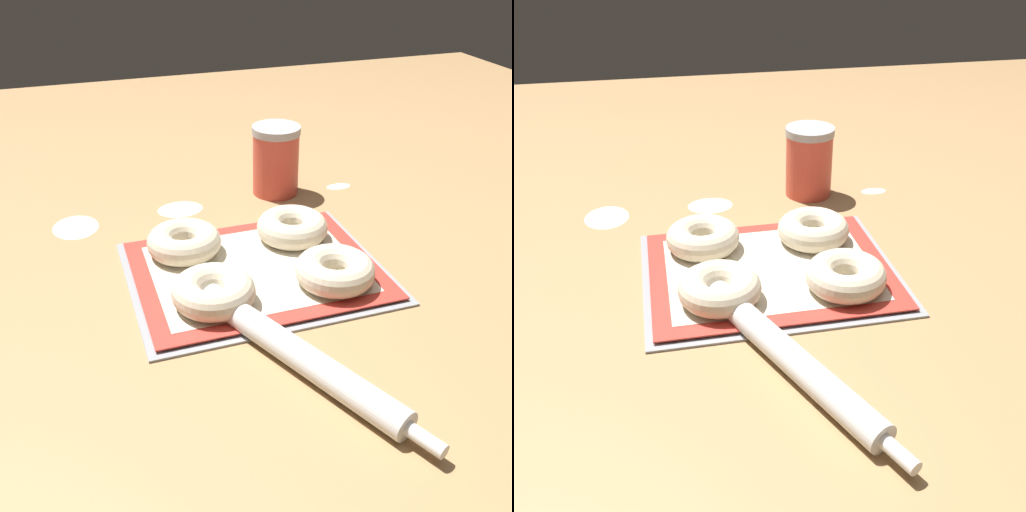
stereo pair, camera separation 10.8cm
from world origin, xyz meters
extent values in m
plane|color=#A87F51|center=(0.00, 0.00, 0.00)|extent=(2.80, 2.80, 0.00)
cube|color=#93969B|center=(0.00, 0.00, 0.00)|extent=(0.43, 0.35, 0.01)
cube|color=red|center=(0.00, 0.00, 0.01)|extent=(0.41, 0.32, 0.00)
cube|color=beige|center=(0.00, 0.00, 0.01)|extent=(0.35, 0.27, 0.00)
torus|color=beige|center=(-0.10, -0.08, 0.03)|extent=(0.13, 0.13, 0.05)
torus|color=beige|center=(0.11, -0.08, 0.03)|extent=(0.13, 0.13, 0.05)
torus|color=beige|center=(-0.10, 0.09, 0.03)|extent=(0.13, 0.13, 0.05)
torus|color=beige|center=(0.10, 0.08, 0.03)|extent=(0.13, 0.13, 0.05)
cylinder|color=#DB4C3D|center=(0.15, 0.31, 0.07)|extent=(0.10, 0.10, 0.13)
cylinder|color=#B2B2B7|center=(0.15, 0.31, 0.14)|extent=(0.10, 0.10, 0.02)
cylinder|color=silver|center=(-0.02, -0.24, 0.02)|extent=(0.19, 0.36, 0.04)
cylinder|color=silver|center=(-0.11, -0.05, 0.02)|extent=(0.04, 0.05, 0.02)
cylinder|color=silver|center=(0.06, -0.43, 0.02)|extent=(0.04, 0.05, 0.02)
ellipsoid|color=white|center=(0.29, 0.29, 0.00)|extent=(0.06, 0.03, 0.00)
ellipsoid|color=white|center=(-0.07, 0.29, 0.00)|extent=(0.09, 0.07, 0.00)
ellipsoid|color=white|center=(-0.28, 0.28, 0.00)|extent=(0.09, 0.10, 0.00)
camera|label=1|loc=(-0.28, -0.83, 0.55)|focal=42.00mm
camera|label=2|loc=(-0.18, -0.86, 0.55)|focal=42.00mm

